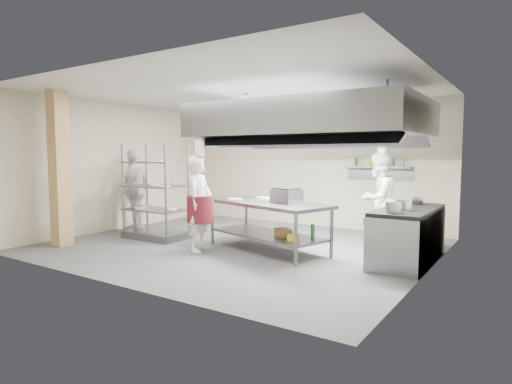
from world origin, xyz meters
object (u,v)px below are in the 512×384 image
Objects in this scene: cooking_range at (408,237)px; chef_line at (378,199)px; pass_rack at (156,191)px; chef_head at (199,204)px; griddle at (286,196)px; chef_plating at (135,190)px; island at (267,226)px; stockpot at (404,205)px.

chef_line is at bearing 130.16° from cooking_range.
pass_rack is 4.55m from chef_line.
griddle is (1.39, 0.78, 0.15)m from chef_head.
chef_head is 0.97× the size of chef_line.
chef_line is at bearing 83.09° from chef_plating.
chef_line is at bearing 60.63° from island.
chef_line reaches higher than chef_head.
griddle reaches higher than stockpot.
pass_rack is 1.00× the size of cooking_range.
chef_plating is at bearing -175.61° from cooking_range.
cooking_range is 4.07× the size of griddle.
stockpot is (4.99, 0.55, -0.02)m from pass_rack.
stockpot reaches higher than cooking_range.
chef_plating is 4.05m from griddle.
pass_rack reaches higher than griddle.
chef_head is 0.92× the size of chef_plating.
chef_line is 5.45m from chef_plating.
island is 2.45m from cooking_range.
pass_rack is (-2.60, -0.30, 0.55)m from island.
cooking_range is 1.10× the size of chef_line.
cooking_range is 3.68m from chef_head.
chef_line is 1.53m from stockpot.
chef_plating is at bearing -178.57° from stockpot.
stockpot is at bearing -88.52° from chef_head.
chef_head reaches higher than cooking_range.
pass_rack is 5.02m from stockpot.
island is 1.36× the size of chef_line.
pass_rack is at bearing -49.97° from chef_line.
chef_plating is 8.16× the size of stockpot.
cooking_range is at bearing 8.42° from pass_rack.
stockpot is (0.82, -1.29, 0.07)m from chef_line.
chef_plating reaches higher than chef_line.
chef_plating is (-2.66, 0.80, 0.08)m from chef_head.
pass_rack reaches higher than chef_plating.
cooking_range is at bearing -83.73° from chef_head.
griddle is at bearing 5.94° from pass_rack.
griddle is (4.05, -0.02, 0.07)m from chef_plating.
island is at bearing 5.24° from pass_rack.
pass_rack is 1.62m from chef_head.
pass_rack is at bearing -155.78° from griddle.
chef_plating reaches higher than island.
stockpot is at bearing -89.06° from cooking_range.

